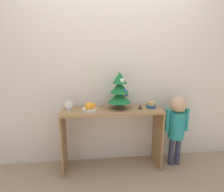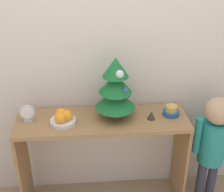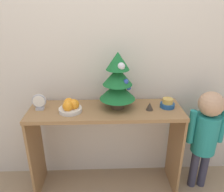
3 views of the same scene
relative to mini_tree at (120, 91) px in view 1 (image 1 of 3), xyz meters
The scene contains 9 objects.
ground_plane 1.04m from the mini_tree, 113.98° to the right, with size 12.00×12.00×0.00m, color #997F60.
back_wall 0.33m from the mini_tree, 114.35° to the left, with size 7.00×0.05×2.50m, color beige.
console_table 0.42m from the mini_tree, 165.63° to the right, with size 1.23×0.38×0.79m.
mini_tree is the anchor object (origin of this frame).
fruit_bowl 0.42m from the mini_tree, behind, with size 0.18×0.18×0.10m.
singing_bowl 0.45m from the mini_tree, ahead, with size 0.12×0.12×0.08m.
desk_clock 0.64m from the mini_tree, behind, with size 0.11×0.04×0.13m.
figurine 0.32m from the mini_tree, 11.77° to the right, with size 0.06×0.06×0.06m.
child_figure 0.86m from the mini_tree, ahead, with size 0.31×0.20×0.93m.
Camera 1 is at (-0.23, -1.87, 1.40)m, focal length 28.00 mm.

